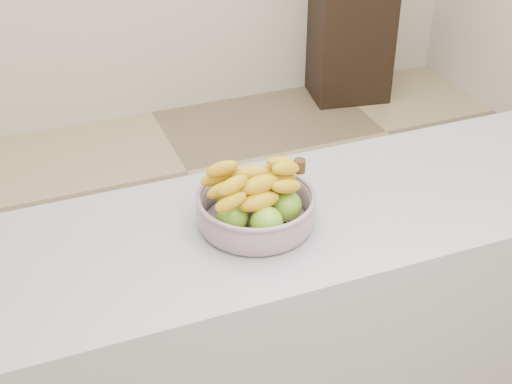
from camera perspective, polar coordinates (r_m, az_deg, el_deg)
ground at (r=2.93m, az=1.56°, el=-10.08°), size 4.00×4.00×0.00m
counter at (r=2.28m, az=6.98°, el=-10.20°), size 2.00×0.60×0.90m
cabinet at (r=4.58m, az=7.59°, el=12.48°), size 0.52×0.44×0.83m
fruit_bowl at (r=1.86m, az=-0.02°, el=-1.10°), size 0.31×0.31×0.17m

